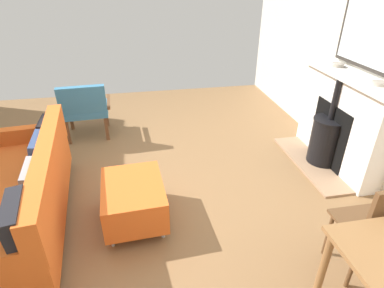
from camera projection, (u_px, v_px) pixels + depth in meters
name	position (u px, v px, depth m)	size (l,w,h in m)	color
ground_plane	(115.00, 189.00, 3.43)	(5.69, 6.23, 0.01)	olive
wall_left	(382.00, 48.00, 3.21)	(0.12, 6.23, 2.80)	silver
fireplace	(338.00, 125.00, 3.67)	(0.61, 1.46, 1.11)	#9E7A5B
mirror_over_mantel	(374.00, 28.00, 3.16)	(0.04, 1.01, 0.83)	#2D2823
mantel_bowl_near	(338.00, 65.00, 3.63)	(0.14, 0.14, 0.04)	#9E9384
mantel_bowl_far	(379.00, 83.00, 3.04)	(0.14, 0.14, 0.04)	#9E9384
sofa	(23.00, 195.00, 2.78)	(0.99, 2.03, 0.81)	#B2B2B7
ottoman	(134.00, 199.00, 2.88)	(0.59, 0.74, 0.41)	#B2B2B7
armchair_accent	(85.00, 107.00, 4.27)	(0.71, 0.62, 0.81)	brown
dining_chair_near_fireplace	(377.00, 225.00, 2.21)	(0.40, 0.40, 0.89)	brown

